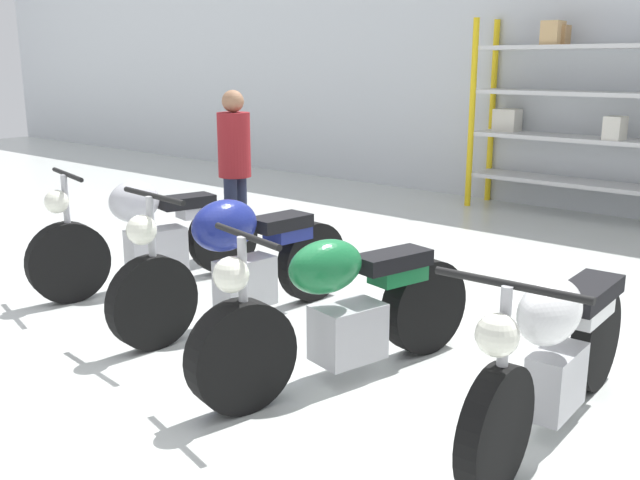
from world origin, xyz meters
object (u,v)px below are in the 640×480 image
motorcycle_blue (237,259)px  motorcycle_green (341,311)px  motorcycle_silver (149,236)px  shelving_rack (610,115)px  motorcycle_white (555,350)px  person_browsing (235,160)px

motorcycle_blue → motorcycle_green: motorcycle_blue is taller
motorcycle_silver → motorcycle_green: (2.41, -0.35, -0.02)m
shelving_rack → motorcycle_green: (0.48, -5.58, -0.85)m
motorcycle_white → person_browsing: (-3.89, 1.34, 0.50)m
motorcycle_blue → motorcycle_white: size_ratio=1.07×
motorcycle_green → person_browsing: 3.11m
motorcycle_green → motorcycle_white: 1.26m
motorcycle_blue → motorcycle_green: bearing=83.1°
motorcycle_green → motorcycle_white: bearing=111.6°
motorcycle_green → motorcycle_white: motorcycle_green is taller
motorcycle_blue → motorcycle_green: size_ratio=1.04×
shelving_rack → motorcycle_blue: size_ratio=1.68×
motorcycle_blue → motorcycle_silver: bearing=-89.7°
motorcycle_white → person_browsing: person_browsing is taller
motorcycle_green → motorcycle_silver: bearing=-86.3°
shelving_rack → motorcycle_white: shelving_rack is taller
shelving_rack → person_browsing: shelving_rack is taller
shelving_rack → motorcycle_white: size_ratio=1.80×
motorcycle_blue → person_browsing: person_browsing is taller
motorcycle_green → motorcycle_white: (1.24, 0.21, 0.03)m
motorcycle_silver → motorcycle_green: 2.43m
shelving_rack → person_browsing: bearing=-118.2°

